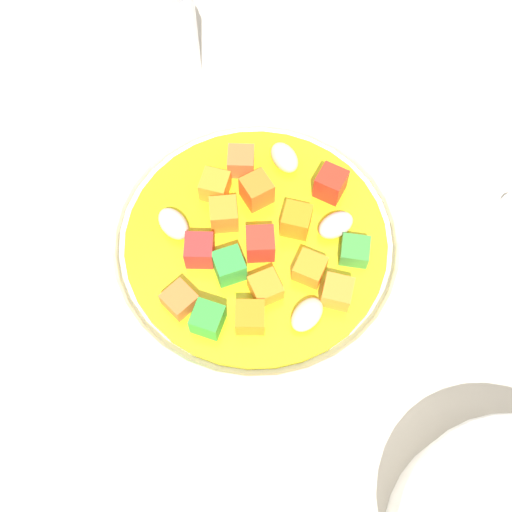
# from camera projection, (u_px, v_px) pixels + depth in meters

# --- Properties ---
(ground_plane) EXTENTS (1.40, 1.40, 0.02)m
(ground_plane) POSITION_uv_depth(u_px,v_px,m) (256.00, 280.00, 0.42)
(ground_plane) COLOR #BAB2A0
(soup_bowl_main) EXTENTS (0.19, 0.19, 0.07)m
(soup_bowl_main) POSITION_uv_depth(u_px,v_px,m) (256.00, 253.00, 0.38)
(soup_bowl_main) COLOR white
(soup_bowl_main) RESTS_ON ground_plane
(pepper_shaker) EXTENTS (0.03, 0.03, 0.10)m
(pepper_shaker) POSITION_uv_depth(u_px,v_px,m) (170.00, 23.00, 0.44)
(pepper_shaker) COLOR silver
(pepper_shaker) RESTS_ON ground_plane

